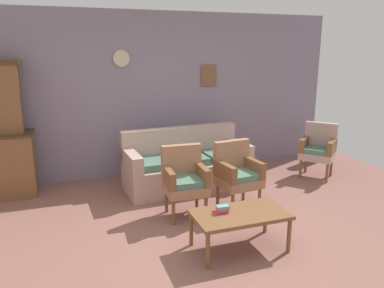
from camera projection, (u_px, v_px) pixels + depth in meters
ground_plane at (219, 239)px, 4.23m from camera, size 7.68×7.68×0.00m
wall_back_with_decor at (158, 94)px, 6.30m from camera, size 6.40×0.09×2.70m
floral_couch at (186, 166)px, 5.80m from camera, size 1.94×0.90×0.90m
armchair_by_doorway at (185, 178)px, 4.75m from camera, size 0.54×0.51×0.90m
armchair_near_cabinet at (237, 172)px, 4.99m from camera, size 0.57×0.55×0.90m
wingback_chair_by_fireplace at (318, 148)px, 6.21m from camera, size 0.71×0.71×0.90m
coffee_table at (240, 216)px, 3.94m from camera, size 1.00×0.56×0.42m
book_stack_on_table at (222, 209)px, 3.93m from camera, size 0.15×0.11×0.08m
floor_vase_by_wall at (312, 145)px, 7.04m from camera, size 0.23×0.23×0.67m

